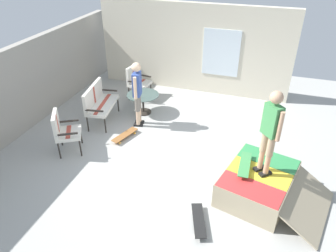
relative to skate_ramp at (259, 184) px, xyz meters
The scene contains 13 objects.
ground_plane 2.13m from the skate_ramp, 73.63° to the left, with size 12.00×12.00×0.10m, color #A8A8A3.
back_wall_cinderblock 6.11m from the skate_ramp, 84.36° to the left, with size 9.00×0.20×2.15m.
house_facade 5.18m from the skate_ramp, 29.75° to the left, with size 0.23×6.00×2.72m.
skate_ramp is the anchor object (origin of this frame).
patio_bench 4.66m from the skate_ramp, 69.91° to the left, with size 1.33×0.75×1.02m.
patio_chair_near_house 5.14m from the skate_ramp, 50.72° to the left, with size 0.69×0.63×1.02m.
patio_chair_by_wall 4.44m from the skate_ramp, 89.17° to the left, with size 0.81×0.79×1.02m.
patio_table 4.17m from the skate_ramp, 54.92° to the left, with size 0.90×0.90×0.57m.
person_watching 3.78m from the skate_ramp, 61.99° to the left, with size 0.47×0.29×1.74m.
person_skater 1.26m from the skate_ramp, 13.77° to the right, with size 0.37×0.37×1.69m.
skateboard_by_bench 3.51m from the skate_ramp, 73.16° to the left, with size 0.82×0.43×0.10m.
skateboard_spare 1.46m from the skate_ramp, 139.90° to the left, with size 0.82×0.45×0.10m.
skateboard_on_ramp 0.49m from the skate_ramp, 82.40° to the left, with size 0.80×0.21×0.10m.
Camera 1 is at (-5.62, -1.82, 4.46)m, focal length 34.15 mm.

